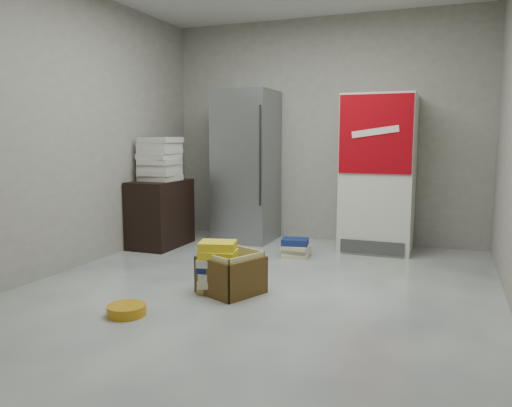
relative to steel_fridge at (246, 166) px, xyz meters
The scene contains 10 objects.
ground 2.50m from the steel_fridge, 67.10° to the right, with size 5.00×5.00×0.00m, color silver.
room_shell 2.46m from the steel_fridge, 67.10° to the right, with size 4.04×5.04×2.82m.
steel_fridge is the anchor object (origin of this frame).
coke_cooler 1.65m from the steel_fridge, ahead, with size 0.80×0.73×1.80m.
wood_shelf 1.23m from the steel_fridge, 138.69° to the right, with size 0.50×0.80×0.80m, color black.
supply_box_stack 1.10m from the steel_fridge, 138.65° to the right, with size 0.44×0.44×0.52m.
phonebook_stack_main 2.37m from the steel_fridge, 74.08° to the right, with size 0.37×0.33×0.44m.
phonebook_stack_side 1.39m from the steel_fridge, 38.04° to the right, with size 0.33×0.29×0.20m.
cardboard_box 2.38m from the steel_fridge, 71.19° to the right, with size 0.59×0.59×0.36m.
bucket_lid 3.05m from the steel_fridge, 85.73° to the right, with size 0.29×0.29×0.08m, color orange.
Camera 1 is at (1.51, -3.76, 1.31)m, focal length 35.00 mm.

